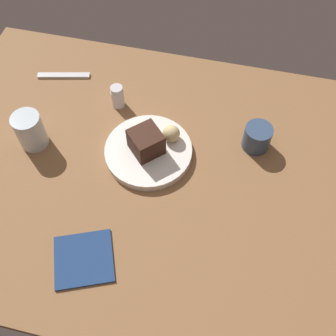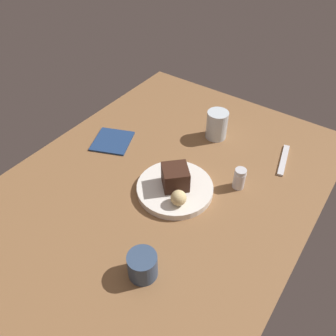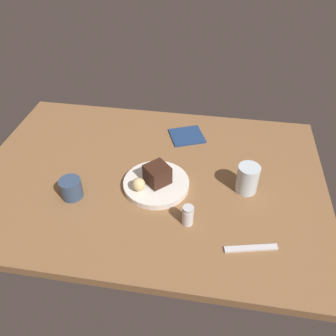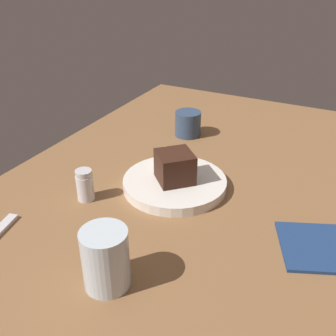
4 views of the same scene
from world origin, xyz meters
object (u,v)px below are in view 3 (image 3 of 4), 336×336
folded_napkin (187,136)px  coffee_cup (71,188)px  salt_shaker (188,215)px  bread_roll (139,184)px  dessert_spoon (251,248)px  chocolate_cake_slice (157,174)px  water_glass (247,179)px  dessert_plate (156,184)px

folded_napkin → coffee_cup: bearing=50.1°
salt_shaker → bread_roll: bearing=-29.5°
dessert_spoon → chocolate_cake_slice: bearing=132.2°
chocolate_cake_slice → coffee_cup: (26.33, 9.00, -1.89)cm
bread_roll → folded_napkin: (-11.53, -34.63, -3.94)cm
chocolate_cake_slice → coffee_cup: size_ratio=1.03×
bread_roll → water_glass: size_ratio=0.45×
dessert_plate → coffee_cup: size_ratio=3.17×
chocolate_cake_slice → water_glass: water_glass is taller
dessert_spoon → salt_shaker: bearing=147.1°
dessert_spoon → folded_napkin: size_ratio=1.19×
water_glass → chocolate_cake_slice: bearing=5.8°
dessert_plate → folded_napkin: size_ratio=1.74×
dessert_plate → dessert_spoon: size_ratio=1.46×
bread_roll → water_glass: water_glass is taller
chocolate_cake_slice → dessert_spoon: bearing=145.4°
coffee_cup → folded_napkin: 50.92cm
dessert_plate → bread_roll: bread_roll is taller
dessert_plate → water_glass: size_ratio=2.26×
dessert_plate → water_glass: water_glass is taller
dessert_plate → folded_napkin: dessert_plate is taller
salt_shaker → folded_napkin: 44.71cm
coffee_cup → dessert_spoon: coffee_cup is taller
chocolate_cake_slice → folded_napkin: chocolate_cake_slice is taller
dessert_spoon → bread_roll: bearing=142.2°
coffee_cup → dessert_spoon: size_ratio=0.46×
dessert_plate → folded_napkin: 30.92cm
water_glass → folded_napkin: water_glass is taller
dessert_spoon → folded_napkin: (24.09, -50.95, -0.05)cm
dessert_spoon → folded_napkin: bearing=102.1°
dessert_plate → water_glass: 29.86cm
bread_roll → chocolate_cake_slice: bearing=-138.5°
chocolate_cake_slice → dessert_spoon: chocolate_cake_slice is taller
coffee_cup → chocolate_cake_slice: bearing=-161.1°
chocolate_cake_slice → folded_napkin: size_ratio=0.57×
chocolate_cake_slice → salt_shaker: chocolate_cake_slice is taller
salt_shaker → dessert_spoon: 19.98cm
chocolate_cake_slice → salt_shaker: bearing=129.5°
water_glass → dessert_spoon: water_glass is taller
coffee_cup → dessert_spoon: bearing=168.1°
chocolate_cake_slice → bread_roll: chocolate_cake_slice is taller
salt_shaker → water_glass: 24.46cm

